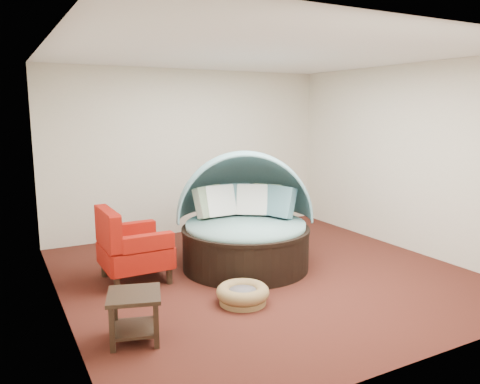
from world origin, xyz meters
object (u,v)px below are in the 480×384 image
pet_basket (243,294)px  red_armchair (130,247)px  side_table (135,310)px  canopy_daybed (245,213)px

pet_basket → red_armchair: (-0.91, 1.27, 0.33)m
side_table → pet_basket: bearing=11.7°
red_armchair → side_table: (-0.38, -1.53, -0.14)m
canopy_daybed → side_table: canopy_daybed is taller
red_armchair → side_table: red_armchair is taller
pet_basket → side_table: (-1.29, -0.27, 0.19)m
canopy_daybed → side_table: (-1.94, -1.40, -0.44)m
canopy_daybed → side_table: 2.43m
pet_basket → red_armchair: size_ratio=0.74×
side_table → canopy_daybed: bearing=35.8°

